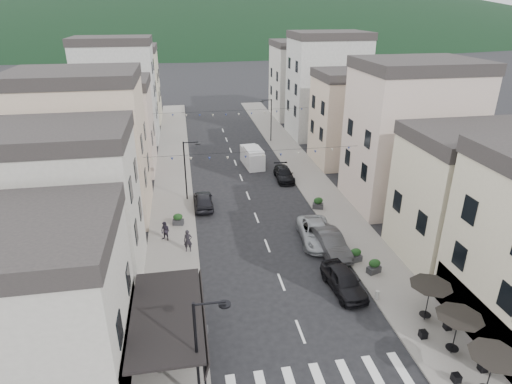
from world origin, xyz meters
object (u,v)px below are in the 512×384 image
(parked_car_d, at_px, (284,174))
(pedestrian_b, at_px, (165,231))
(delivery_van, at_px, (252,157))
(parked_car_a, at_px, (344,280))
(pedestrian_a, at_px, (188,241))
(parked_car_b, at_px, (330,243))
(parked_car_e, at_px, (203,200))
(parked_car_c, at_px, (316,233))

(parked_car_d, bearing_deg, pedestrian_b, -135.31)
(parked_car_d, xyz_separation_m, delivery_van, (-2.69, 4.99, 0.47))
(parked_car_a, distance_m, pedestrian_a, 12.17)
(parked_car_d, distance_m, pedestrian_a, 17.38)
(pedestrian_b, bearing_deg, parked_car_a, -2.18)
(parked_car_b, relative_size, pedestrian_b, 3.09)
(parked_car_b, bearing_deg, pedestrian_a, 166.00)
(pedestrian_b, bearing_deg, pedestrian_a, -14.99)
(delivery_van, distance_m, pedestrian_a, 20.28)
(parked_car_d, xyz_separation_m, pedestrian_b, (-12.61, -11.55, 0.28))
(parked_car_d, distance_m, parked_car_e, 10.80)
(parked_car_a, distance_m, parked_car_e, 16.91)
(parked_car_a, relative_size, parked_car_c, 0.82)
(parked_car_b, xyz_separation_m, pedestrian_a, (-10.85, 1.86, 0.19))
(parked_car_e, xyz_separation_m, delivery_van, (6.51, 10.65, 0.37))
(parked_car_a, relative_size, parked_car_b, 0.91)
(parked_car_e, relative_size, pedestrian_b, 2.70)
(parked_car_a, xyz_separation_m, parked_car_c, (0.16, 6.65, -0.01))
(parked_car_e, distance_m, delivery_van, 12.49)
(parked_car_b, height_order, parked_car_e, parked_car_b)
(parked_car_c, bearing_deg, pedestrian_a, -175.05)
(pedestrian_a, bearing_deg, parked_car_b, -7.77)
(parked_car_a, relative_size, pedestrian_a, 2.55)
(delivery_van, xyz_separation_m, pedestrian_b, (-9.92, -16.53, -0.19))
(parked_car_a, distance_m, pedestrian_b, 14.77)
(delivery_van, bearing_deg, parked_car_d, -66.76)
(parked_car_c, distance_m, parked_car_d, 13.64)
(parked_car_b, bearing_deg, parked_car_c, 102.07)
(pedestrian_a, bearing_deg, parked_car_d, 53.33)
(parked_car_d, bearing_deg, delivery_van, 120.58)
(parked_car_d, relative_size, parked_car_e, 1.03)
(parked_car_c, relative_size, parked_car_e, 1.26)
(parked_car_b, distance_m, pedestrian_b, 13.20)
(parked_car_b, bearing_deg, parked_car_a, -102.39)
(parked_car_b, distance_m, parked_car_d, 15.44)
(parked_car_a, height_order, parked_car_b, parked_car_b)
(parked_car_c, xyz_separation_m, pedestrian_a, (-10.32, 0.05, 0.25))
(pedestrian_a, bearing_deg, parked_car_c, 1.68)
(delivery_van, height_order, pedestrian_a, delivery_van)
(parked_car_c, bearing_deg, parked_car_d, 92.98)
(parked_car_a, height_order, pedestrian_b, pedestrian_b)
(parked_car_e, distance_m, pedestrian_a, 8.09)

